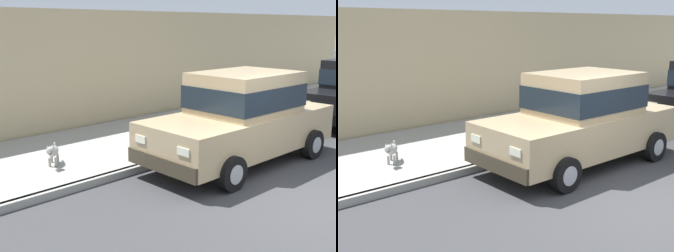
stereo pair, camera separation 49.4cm
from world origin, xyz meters
The scene contains 6 objects.
ground_plane centered at (0.00, 0.00, 0.00)m, with size 80.00×80.00×0.00m, color #38383A.
curb centered at (-3.20, 0.00, 0.07)m, with size 0.16×64.00×0.14m, color gray.
sidewalk centered at (-5.00, 0.00, 0.07)m, with size 3.60×64.00×0.14m, color #99968E.
car_tan_sedan centered at (-2.18, 0.81, 0.98)m, with size 2.07×4.62×1.92m.
dog_grey centered at (-4.34, -2.42, 0.43)m, with size 0.64×0.50×0.49m.
building_facade centered at (-7.10, 4.52, 1.63)m, with size 0.50×20.00×3.26m, color tan.
Camera 1 is at (3.13, -6.39, 2.87)m, focal length 46.10 mm.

